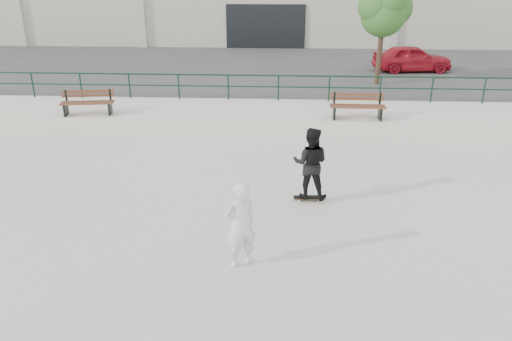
# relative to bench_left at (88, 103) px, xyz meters

# --- Properties ---
(ground) EXTENTS (120.00, 120.00, 0.00)m
(ground) POSITION_rel_bench_left_xyz_m (5.86, -8.47, -0.93)
(ground) COLOR silver
(ground) RESTS_ON ground
(ledge) EXTENTS (30.00, 3.00, 0.50)m
(ledge) POSITION_rel_bench_left_xyz_m (5.86, 1.03, -0.68)
(ledge) COLOR silver
(ledge) RESTS_ON ground
(parking_strip) EXTENTS (60.00, 14.00, 0.50)m
(parking_strip) POSITION_rel_bench_left_xyz_m (5.86, 9.53, -0.68)
(parking_strip) COLOR #3F3F3F
(parking_strip) RESTS_ON ground
(railing) EXTENTS (28.00, 0.06, 1.03)m
(railing) POSITION_rel_bench_left_xyz_m (5.86, 2.33, 0.32)
(railing) COLOR #123220
(railing) RESTS_ON ledge
(bench_left) EXTENTS (1.94, 0.82, 0.87)m
(bench_left) POSITION_rel_bench_left_xyz_m (0.00, 0.00, 0.00)
(bench_left) COLOR brown
(bench_left) RESTS_ON ledge
(bench_right) EXTENTS (1.93, 0.60, 0.89)m
(bench_right) POSITION_rel_bench_left_xyz_m (9.66, 0.00, 0.01)
(bench_right) COLOR brown
(bench_right) RESTS_ON ledge
(tree) EXTENTS (2.45, 2.18, 4.36)m
(tree) POSITION_rel_bench_left_xyz_m (11.32, 5.54, 2.84)
(tree) COLOR #4B3B25
(tree) RESTS_ON parking_strip
(red_car) EXTENTS (3.98, 1.91, 1.31)m
(red_car) POSITION_rel_bench_left_xyz_m (13.49, 8.50, 0.23)
(red_car) COLOR #AA1422
(red_car) RESTS_ON parking_strip
(skateboard) EXTENTS (0.79, 0.27, 0.09)m
(skateboard) POSITION_rel_bench_left_xyz_m (7.75, -5.68, -0.85)
(skateboard) COLOR black
(skateboard) RESTS_ON ground
(standing_skater) EXTENTS (1.00, 0.84, 1.84)m
(standing_skater) POSITION_rel_bench_left_xyz_m (7.75, -5.68, 0.09)
(standing_skater) COLOR black
(standing_skater) RESTS_ON skateboard
(seated_skater) EXTENTS (0.79, 0.70, 1.80)m
(seated_skater) POSITION_rel_bench_left_xyz_m (6.26, -8.69, -0.03)
(seated_skater) COLOR white
(seated_skater) RESTS_ON ground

